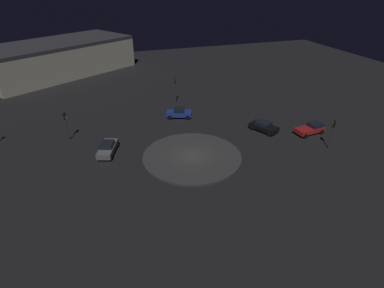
{
  "coord_description": "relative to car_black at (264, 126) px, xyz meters",
  "views": [
    {
      "loc": [
        10.4,
        31.04,
        19.99
      ],
      "look_at": [
        0.0,
        0.0,
        1.87
      ],
      "focal_mm": 29.06,
      "sensor_mm": 36.0,
      "label": 1
    }
  ],
  "objects": [
    {
      "name": "ground_plane",
      "position": [
        12.03,
        3.62,
        -0.74
      ],
      "size": [
        121.2,
        121.2,
        0.0
      ],
      "primitive_type": "plane",
      "color": "black"
    },
    {
      "name": "car_black",
      "position": [
        0.0,
        0.0,
        0.0
      ],
      "size": [
        3.45,
        4.41,
        1.42
      ],
      "rotation": [
        0.0,
        0.0,
        2.04
      ],
      "color": "black",
      "rests_on": "ground_plane"
    },
    {
      "name": "traffic_light_south",
      "position": [
        8.97,
        -14.42,
        2.44
      ],
      "size": [
        0.33,
        0.38,
        4.49
      ],
      "rotation": [
        0.0,
        0.0,
        1.4
      ],
      "color": "#2D2D2D",
      "rests_on": "ground_plane"
    },
    {
      "name": "car_grey",
      "position": [
        21.75,
        -0.64,
        0.03
      ],
      "size": [
        3.07,
        4.66,
        1.53
      ],
      "rotation": [
        0.0,
        0.0,
        4.38
      ],
      "color": "slate",
      "rests_on": "ground_plane"
    },
    {
      "name": "roundabout_island",
      "position": [
        12.03,
        3.62,
        -0.61
      ],
      "size": [
        12.18,
        12.18,
        0.25
      ],
      "primitive_type": "cylinder",
      "color": "#383838",
      "rests_on": "ground_plane"
    },
    {
      "name": "store_building",
      "position": [
        28.4,
        -40.28,
        2.74
      ],
      "size": [
        33.72,
        28.21,
        6.95
      ],
      "rotation": [
        0.0,
        0.0,
        6.83
      ],
      "color": "#B7B299",
      "rests_on": "ground_plane"
    },
    {
      "name": "car_blue",
      "position": [
        10.12,
        -8.44,
        0.04
      ],
      "size": [
        4.22,
        3.1,
        1.52
      ],
      "rotation": [
        0.0,
        0.0,
        2.79
      ],
      "color": "#1E38A5",
      "rests_on": "ground_plane"
    },
    {
      "name": "traffic_light_west",
      "position": [
        -5.47,
        7.04,
        2.08
      ],
      "size": [
        0.38,
        0.34,
        3.94
      ],
      "rotation": [
        0.0,
        0.0,
        -0.19
      ],
      "color": "#2D2D2D",
      "rests_on": "ground_plane"
    },
    {
      "name": "car_red",
      "position": [
        -5.91,
        2.71,
        -0.01
      ],
      "size": [
        4.38,
        2.53,
        1.39
      ],
      "rotation": [
        0.0,
        0.0,
        6.41
      ],
      "color": "red",
      "rests_on": "ground_plane"
    },
    {
      "name": "traffic_light_southeast",
      "position": [
        26.37,
        -6.1,
        2.07
      ],
      "size": [
        0.4,
        0.37,
        3.92
      ],
      "rotation": [
        0.0,
        0.0,
        2.55
      ],
      "color": "#2D2D2D",
      "rests_on": "ground_plane"
    }
  ]
}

